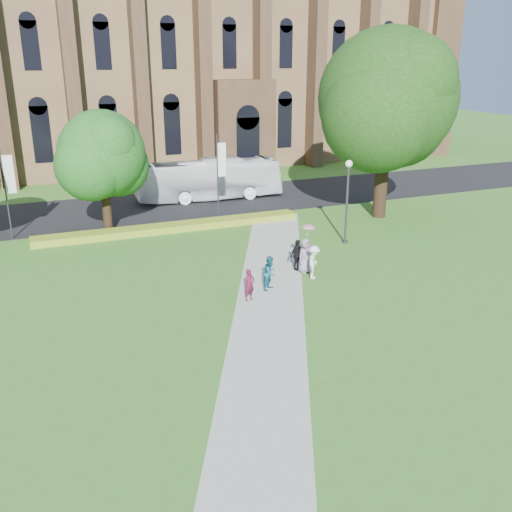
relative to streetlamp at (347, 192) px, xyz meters
name	(u,v)px	position (x,y,z in m)	size (l,w,h in m)	color
ground	(279,299)	(-7.50, -6.50, -3.30)	(160.00, 160.00, 0.00)	#407021
road	(175,205)	(-7.50, 13.50, -3.29)	(160.00, 10.00, 0.02)	black
footpath	(271,291)	(-7.50, -5.50, -3.28)	(3.20, 30.00, 0.04)	#B2B2A8
flower_hedge	(172,227)	(-9.50, 6.70, -3.07)	(18.00, 1.40, 0.45)	#A9B624
cathedral	(214,38)	(2.50, 33.23, 9.69)	(52.60, 18.25, 28.00)	olive
streetlamp	(347,192)	(0.00, 0.00, 0.00)	(0.44, 0.44, 5.24)	#38383D
large_tree	(387,99)	(5.50, 4.50, 5.07)	(9.60, 9.60, 13.20)	#332114
street_tree_1	(102,154)	(-13.50, 8.00, 1.93)	(5.60, 5.60, 8.05)	#332114
banner_pole_0	(219,171)	(-5.39, 8.70, 0.09)	(0.70, 0.10, 6.00)	#38383D
banner_pole_1	(7,187)	(-19.39, 8.70, 0.09)	(0.70, 0.10, 6.00)	#38383D
tour_coach	(209,179)	(-4.43, 14.25, -1.63)	(2.77, 11.82, 3.29)	silver
pedestrian_0	(249,285)	(-8.91, -6.16, -2.47)	(0.58, 0.38, 1.58)	#531226
pedestrian_1	(270,273)	(-7.43, -5.28, -2.38)	(0.85, 0.66, 1.75)	#16556F
pedestrian_2	(314,262)	(-4.72, -4.77, -2.35)	(1.17, 0.67, 1.81)	white
pedestrian_3	(297,255)	(-4.97, -3.27, -2.40)	(1.01, 0.42, 1.72)	black
pedestrian_4	(305,256)	(-4.73, -3.78, -2.30)	(0.93, 0.61, 1.90)	gray
parasol	(308,232)	(-4.55, -3.68, -1.02)	(0.75, 0.75, 0.66)	tan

